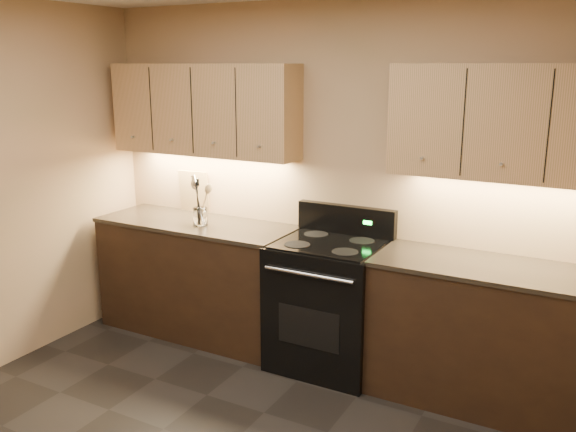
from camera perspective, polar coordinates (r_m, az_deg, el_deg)
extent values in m
cube|color=tan|center=(4.51, 4.82, 3.17)|extent=(4.00, 0.04, 2.60)
cube|color=black|center=(5.03, -8.40, -5.84)|extent=(1.60, 0.60, 0.90)
cube|color=#392F24|center=(4.89, -8.60, -0.70)|extent=(1.62, 0.62, 0.03)
cube|color=black|center=(4.17, 18.10, -10.73)|extent=(1.44, 0.60, 0.90)
cube|color=#392F24|center=(4.00, 18.60, -4.65)|extent=(1.46, 0.62, 0.03)
cube|color=black|center=(4.43, 3.84, -8.35)|extent=(0.76, 0.65, 0.92)
cube|color=black|center=(4.28, 3.94, -2.58)|extent=(0.70, 0.60, 0.01)
cube|color=black|center=(4.50, 5.48, -0.38)|extent=(0.76, 0.07, 0.22)
cube|color=#19FF33|center=(4.40, 7.45, -0.62)|extent=(0.06, 0.00, 0.03)
cylinder|color=silver|center=(4.03, 1.88, -5.51)|extent=(0.65, 0.02, 0.02)
cube|color=black|center=(4.18, 1.91, -10.44)|extent=(0.46, 0.00, 0.28)
cylinder|color=black|center=(4.22, 0.87, -2.67)|extent=(0.18, 0.18, 0.00)
cylinder|color=black|center=(4.08, 5.36, -3.36)|extent=(0.18, 0.18, 0.00)
cylinder|color=black|center=(4.48, 2.65, -1.70)|extent=(0.18, 0.18, 0.00)
cylinder|color=black|center=(4.34, 6.93, -2.31)|extent=(0.18, 0.18, 0.00)
cube|color=tan|center=(4.87, -7.90, 9.82)|extent=(1.60, 0.30, 0.70)
cube|color=tan|center=(3.97, 20.00, 8.20)|extent=(1.44, 0.30, 0.70)
cube|color=#B2B5BA|center=(5.19, -8.50, 2.48)|extent=(0.08, 0.01, 0.12)
cylinder|color=white|center=(4.77, -8.21, -0.02)|extent=(0.12, 0.12, 0.14)
cylinder|color=white|center=(4.78, -8.18, -0.74)|extent=(0.11, 0.11, 0.02)
cube|color=tan|center=(5.19, -8.78, 2.29)|extent=(0.28, 0.07, 0.35)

